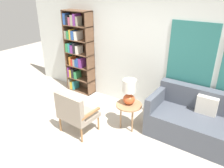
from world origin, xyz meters
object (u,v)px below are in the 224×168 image
object	(u,v)px
armchair	(74,111)
couch	(202,123)
side_table	(129,107)
table_lamp	(129,91)
bookshelf	(77,51)

from	to	relation	value
armchair	couch	bearing A→B (deg)	30.25
side_table	table_lamp	bearing A→B (deg)	127.90
side_table	table_lamp	world-z (taller)	table_lamp
bookshelf	side_table	size ratio (longest dim) A/B	3.87
couch	side_table	size ratio (longest dim) A/B	3.46
bookshelf	armchair	world-z (taller)	bookshelf
bookshelf	armchair	distance (m)	1.99
bookshelf	couch	bearing A→B (deg)	-4.97
bookshelf	armchair	xyz separation A→B (m)	(1.22, -1.46, -0.60)
couch	table_lamp	distance (m)	1.43
couch	side_table	world-z (taller)	couch
bookshelf	couch	world-z (taller)	bookshelf
bookshelf	couch	size ratio (longest dim) A/B	1.12
bookshelf	table_lamp	distance (m)	2.11
armchair	couch	world-z (taller)	couch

